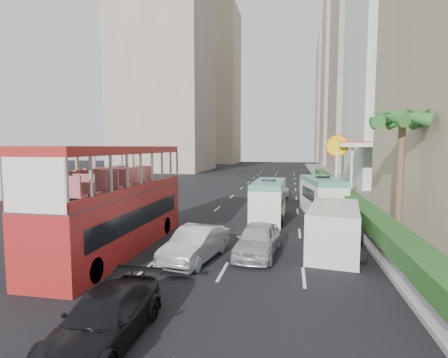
% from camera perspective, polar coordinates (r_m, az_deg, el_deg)
% --- Properties ---
extents(ground_plane, '(200.00, 200.00, 0.00)m').
position_cam_1_polar(ground_plane, '(16.38, 2.57, -12.62)').
color(ground_plane, black).
rests_on(ground_plane, ground).
extents(double_decker_bus, '(2.50, 11.00, 5.06)m').
position_cam_1_polar(double_decker_bus, '(17.66, -17.07, -3.09)').
color(double_decker_bus, '#A21D1B').
rests_on(double_decker_bus, ground).
extents(car_silver_lane_a, '(2.34, 4.70, 1.48)m').
position_cam_1_polar(car_silver_lane_a, '(15.97, -4.69, -13.11)').
color(car_silver_lane_a, silver).
rests_on(car_silver_lane_a, ground).
extents(car_silver_lane_b, '(2.15, 4.53, 1.50)m').
position_cam_1_polar(car_silver_lane_b, '(16.70, 5.50, -12.28)').
color(car_silver_lane_b, silver).
rests_on(car_silver_lane_b, ground).
extents(car_black, '(1.89, 4.51, 1.30)m').
position_cam_1_polar(car_black, '(10.42, -18.69, -23.92)').
color(car_black, black).
rests_on(car_black, ground).
extents(van_asset, '(2.79, 4.67, 1.21)m').
position_cam_1_polar(van_asset, '(34.11, 8.38, -3.23)').
color(van_asset, silver).
rests_on(van_asset, ground).
extents(minibus_near, '(2.17, 6.08, 2.67)m').
position_cam_1_polar(minibus_near, '(24.33, 7.30, -3.48)').
color(minibus_near, silver).
rests_on(minibus_near, ground).
extents(minibus_far, '(3.04, 6.46, 2.75)m').
position_cam_1_polar(minibus_far, '(26.67, 15.71, -2.77)').
color(minibus_far, silver).
rests_on(minibus_far, ground).
extents(panel_van_near, '(2.99, 5.76, 2.20)m').
position_cam_1_polar(panel_van_near, '(17.78, 17.50, -7.74)').
color(panel_van_near, silver).
rests_on(panel_van_near, ground).
extents(panel_van_far, '(2.41, 4.72, 1.80)m').
position_cam_1_polar(panel_van_far, '(37.67, 14.17, -1.14)').
color(panel_van_far, silver).
rests_on(panel_van_far, ground).
extents(sidewalk, '(6.00, 120.00, 0.18)m').
position_cam_1_polar(sidewalk, '(41.28, 20.26, -1.89)').
color(sidewalk, '#99968C').
rests_on(sidewalk, ground).
extents(kerb_wall, '(0.30, 44.00, 1.00)m').
position_cam_1_polar(kerb_wall, '(30.00, 18.40, -3.31)').
color(kerb_wall, silver).
rests_on(kerb_wall, sidewalk).
extents(hedge, '(1.10, 44.00, 0.70)m').
position_cam_1_polar(hedge, '(29.89, 18.45, -1.70)').
color(hedge, '#2D6626').
rests_on(hedge, kerb_wall).
extents(palm_tree, '(0.36, 0.36, 6.40)m').
position_cam_1_polar(palm_tree, '(20.27, 26.78, 0.04)').
color(palm_tree, brown).
rests_on(palm_tree, sidewalk).
extents(shell_station, '(6.50, 8.00, 5.50)m').
position_cam_1_polar(shell_station, '(39.26, 22.29, 1.58)').
color(shell_station, silver).
rests_on(shell_station, ground).
extents(tower_mid, '(16.00, 16.00, 50.00)m').
position_cam_1_polar(tower_mid, '(77.70, 23.68, 19.78)').
color(tower_mid, tan).
rests_on(tower_mid, ground).
extents(tower_far_a, '(14.00, 14.00, 44.00)m').
position_cam_1_polar(tower_far_a, '(99.98, 19.91, 14.79)').
color(tower_far_a, tan).
rests_on(tower_far_a, ground).
extents(tower_far_b, '(14.00, 14.00, 40.00)m').
position_cam_1_polar(tower_far_b, '(121.25, 18.23, 12.16)').
color(tower_far_b, tan).
rests_on(tower_far_b, ground).
extents(tower_left_a, '(18.00, 18.00, 52.00)m').
position_cam_1_polar(tower_left_a, '(78.01, -9.83, 20.84)').
color(tower_left_a, tan).
rests_on(tower_left_a, ground).
extents(tower_left_b, '(16.00, 16.00, 46.00)m').
position_cam_1_polar(tower_left_b, '(109.65, -2.08, 14.76)').
color(tower_left_b, tan).
rests_on(tower_left_b, ground).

